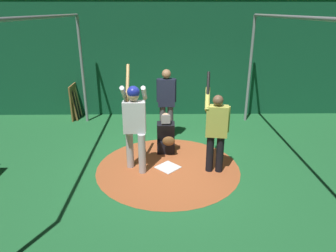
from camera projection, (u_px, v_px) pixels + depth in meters
name	position (u px, v px, depth m)	size (l,w,h in m)	color
ground_plane	(168.00, 168.00, 6.41)	(27.23, 27.23, 0.00)	#216633
dirt_circle	(168.00, 168.00, 6.41)	(3.01, 3.01, 0.01)	#AD562D
home_plate	(168.00, 167.00, 6.41)	(0.42, 0.42, 0.01)	white
batter	(134.00, 120.00, 5.97)	(0.68, 0.49, 2.13)	#B3B3B7
catcher	(166.00, 137.00, 6.99)	(0.58, 0.40, 0.97)	black
umpire	(166.00, 100.00, 7.56)	(0.22, 0.49, 1.79)	#4C4C51
visitor	(216.00, 129.00, 5.97)	(0.58, 0.51, 2.00)	black
back_wall	(166.00, 55.00, 9.13)	(0.23, 11.23, 3.65)	#145133
cage_frame	(168.00, 66.00, 5.64)	(5.95, 4.85, 3.03)	gray
bat_rack	(76.00, 101.00, 9.35)	(1.06, 0.21, 1.05)	olive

